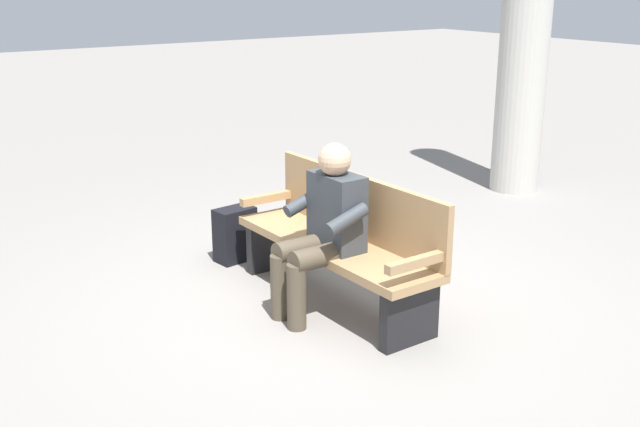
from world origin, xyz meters
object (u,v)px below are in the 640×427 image
Objects in this scene: person_seated at (323,226)px; support_pillar at (527,8)px; bench_near at (342,239)px; backpack at (235,235)px.

support_pillar is (1.42, -3.50, 1.27)m from person_seated.
bench_near is 0.30m from person_seated.
support_pillar is (1.31, -3.27, 1.43)m from bench_near.
backpack is (1.24, 0.01, -0.41)m from person_seated.
bench_near reaches higher than backpack.
bench_near is 1.53× the size of person_seated.
person_seated is at bearing 113.74° from bench_near.
support_pillar reaches higher than bench_near.
backpack is at bearing -0.47° from person_seated.
bench_near is 3.81m from support_pillar.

